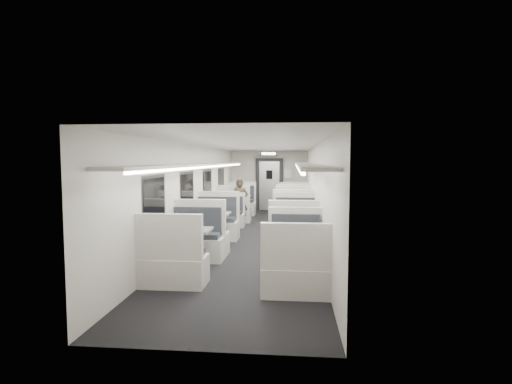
% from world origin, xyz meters
% --- Properties ---
extents(room, '(3.24, 12.24, 2.64)m').
position_xyz_m(room, '(0.00, 0.00, 1.20)').
color(room, black).
rests_on(room, ground).
extents(booth_left_a, '(1.13, 2.28, 1.22)m').
position_xyz_m(booth_left_a, '(-1.00, 3.75, 0.41)').
color(booth_left_a, '#B0B0A6').
rests_on(booth_left_a, room).
extents(booth_left_b, '(0.96, 1.94, 1.04)m').
position_xyz_m(booth_left_b, '(-1.00, 1.19, 0.35)').
color(booth_left_b, '#B0B0A6').
rests_on(booth_left_b, room).
extents(booth_left_c, '(1.13, 2.28, 1.22)m').
position_xyz_m(booth_left_c, '(-1.00, -0.89, 0.41)').
color(booth_left_c, '#B0B0A6').
rests_on(booth_left_c, room).
extents(booth_left_d, '(1.10, 2.24, 1.20)m').
position_xyz_m(booth_left_d, '(-1.00, -2.98, 0.40)').
color(booth_left_d, '#B0B0A6').
rests_on(booth_left_d, room).
extents(booth_right_a, '(1.14, 2.31, 1.23)m').
position_xyz_m(booth_right_a, '(1.00, 3.28, 0.41)').
color(booth_right_a, '#B0B0A6').
rests_on(booth_right_a, room).
extents(booth_right_b, '(1.16, 2.36, 1.26)m').
position_xyz_m(booth_right_b, '(1.00, 1.52, 0.42)').
color(booth_right_b, '#B0B0A6').
rests_on(booth_right_b, room).
extents(booth_right_c, '(1.11, 2.25, 1.21)m').
position_xyz_m(booth_right_c, '(1.00, -0.77, 0.40)').
color(booth_right_c, '#B0B0A6').
rests_on(booth_right_c, room).
extents(booth_right_d, '(1.04, 2.11, 1.13)m').
position_xyz_m(booth_right_d, '(1.00, -3.33, 0.38)').
color(booth_right_d, '#B0B0A6').
rests_on(booth_right_d, room).
extents(passenger, '(0.55, 0.38, 1.44)m').
position_xyz_m(passenger, '(-0.73, 2.46, 0.72)').
color(passenger, black).
rests_on(passenger, room).
extents(window_a, '(0.02, 1.18, 0.84)m').
position_xyz_m(window_a, '(-1.49, 3.40, 1.35)').
color(window_a, black).
rests_on(window_a, room).
extents(window_b, '(0.02, 1.18, 0.84)m').
position_xyz_m(window_b, '(-1.49, 1.20, 1.35)').
color(window_b, black).
rests_on(window_b, room).
extents(window_c, '(0.02, 1.18, 0.84)m').
position_xyz_m(window_c, '(-1.49, -1.00, 1.35)').
color(window_c, black).
rests_on(window_c, room).
extents(window_d, '(0.02, 1.18, 0.84)m').
position_xyz_m(window_d, '(-1.49, -3.20, 1.35)').
color(window_d, black).
rests_on(window_d, room).
extents(luggage_rack_left, '(0.46, 10.40, 0.09)m').
position_xyz_m(luggage_rack_left, '(-1.24, -0.30, 1.92)').
color(luggage_rack_left, '#B0B0A6').
rests_on(luggage_rack_left, room).
extents(luggage_rack_right, '(0.46, 10.40, 0.09)m').
position_xyz_m(luggage_rack_right, '(1.24, -0.30, 1.92)').
color(luggage_rack_right, '#B0B0A6').
rests_on(luggage_rack_right, room).
extents(vestibule_door, '(1.10, 0.13, 2.10)m').
position_xyz_m(vestibule_door, '(0.00, 5.93, 1.04)').
color(vestibule_door, black).
rests_on(vestibule_door, room).
extents(exit_sign, '(0.62, 0.12, 0.16)m').
position_xyz_m(exit_sign, '(0.00, 5.44, 2.28)').
color(exit_sign, black).
rests_on(exit_sign, room).
extents(wall_notice, '(0.32, 0.02, 0.40)m').
position_xyz_m(wall_notice, '(0.75, 5.92, 1.50)').
color(wall_notice, silver).
rests_on(wall_notice, room).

